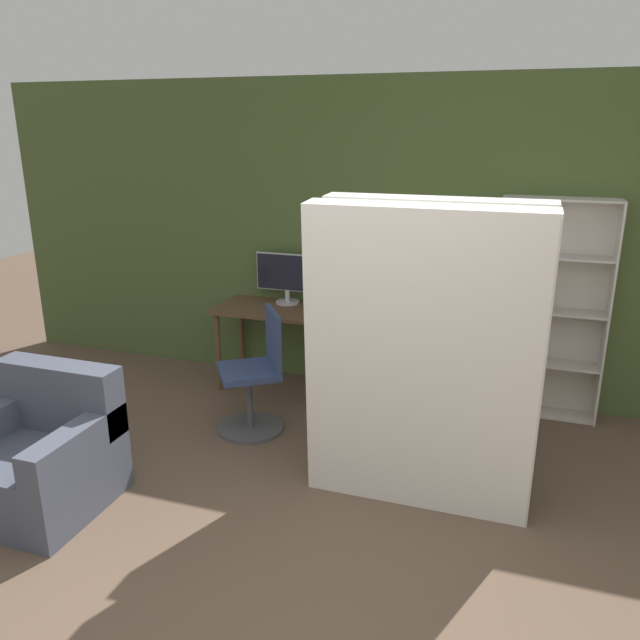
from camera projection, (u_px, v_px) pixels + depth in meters
wall_back at (409, 242)px, 5.33m from camera, size 8.00×0.06×2.70m
desk at (282, 320)px, 5.56m from camera, size 1.16×0.61×0.75m
monitor at (287, 276)px, 5.61m from camera, size 0.59×0.21×0.46m
office_chair at (256, 382)px, 4.83m from camera, size 0.61×0.61×0.97m
bookshelf at (535, 315)px, 5.04m from camera, size 0.87×0.26×1.78m
mattress_near at (421, 364)px, 3.70m from camera, size 1.39×0.31×1.89m
mattress_far at (431, 345)px, 4.02m from camera, size 1.39×0.27×1.89m
armchair at (40, 456)px, 3.91m from camera, size 0.85×0.80×0.85m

